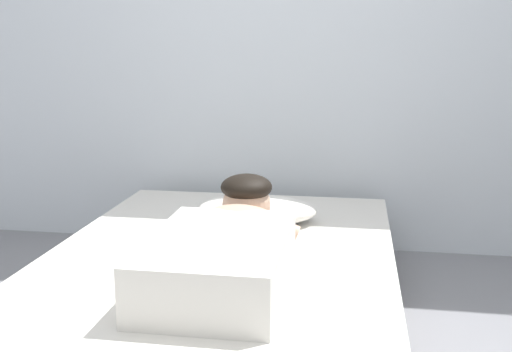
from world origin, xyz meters
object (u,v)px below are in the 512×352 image
(person_lying, at_px, (227,245))
(cell_phone, at_px, (243,310))
(bed, at_px, (215,301))
(coffee_cup, at_px, (252,221))
(pillow, at_px, (257,209))

(person_lying, distance_m, cell_phone, 0.31)
(bed, bearing_deg, person_lying, -58.19)
(coffee_cup, bearing_deg, pillow, 87.47)
(bed, bearing_deg, coffee_cup, 80.58)
(bed, xyz_separation_m, cell_phone, (0.18, -0.39, 0.16))
(pillow, bearing_deg, coffee_cup, -92.53)
(pillow, relative_size, coffee_cup, 4.16)
(bed, relative_size, cell_phone, 14.87)
(coffee_cup, height_order, cell_phone, coffee_cup)
(pillow, height_order, coffee_cup, pillow)
(pillow, bearing_deg, cell_phone, -83.39)
(bed, distance_m, pillow, 0.57)
(bed, height_order, cell_phone, cell_phone)
(cell_phone, bearing_deg, bed, 114.32)
(cell_phone, bearing_deg, coffee_cup, 97.97)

